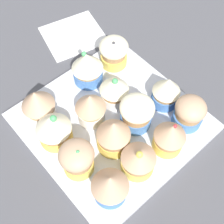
{
  "coord_description": "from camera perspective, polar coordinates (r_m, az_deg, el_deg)",
  "views": [
    {
      "loc": [
        -21.88,
        19.35,
        51.94
      ],
      "look_at": [
        0.0,
        0.0,
        4.2
      ],
      "focal_mm": 48.75,
      "sensor_mm": 36.0,
      "label": 1
    }
  ],
  "objects": [
    {
      "name": "napkin",
      "position": [
        0.75,
        -7.24,
        14.18
      ],
      "size": [
        15.02,
        15.92,
        0.6
      ],
      "primitive_type": "cube",
      "rotation": [
        0.0,
        0.0,
        -0.25
      ],
      "color": "white",
      "rests_on": "ground_plane"
    },
    {
      "name": "cupcake_9",
      "position": [
        0.56,
        -4.03,
        0.91
      ],
      "size": [
        5.76,
        5.76,
        7.42
      ],
      "color": "white",
      "rests_on": "baking_tray"
    },
    {
      "name": "cupcake_5",
      "position": [
        0.58,
        0.43,
        4.27
      ],
      "size": [
        5.68,
        5.68,
        7.35
      ],
      "color": "white",
      "rests_on": "baking_tray"
    },
    {
      "name": "cupcake_6",
      "position": [
        0.61,
        -4.65,
        8.42
      ],
      "size": [
        6.37,
        6.37,
        8.0
      ],
      "color": "#477AC6",
      "rests_on": "baking_tray"
    },
    {
      "name": "cupcake_8",
      "position": [
        0.53,
        0.28,
        -4.23
      ],
      "size": [
        6.02,
        6.02,
        7.93
      ],
      "color": "#EFC651",
      "rests_on": "baking_tray"
    },
    {
      "name": "cupcake_3",
      "position": [
        0.54,
        10.78,
        -4.5
      ],
      "size": [
        5.68,
        5.68,
        7.65
      ],
      "color": "#EFC651",
      "rests_on": "baking_tray"
    },
    {
      "name": "baking_tray",
      "position": [
        0.59,
        -0.0,
        -1.82
      ],
      "size": [
        30.61,
        30.61,
        1.2
      ],
      "color": "silver",
      "rests_on": "ground_plane"
    },
    {
      "name": "cupcake_0",
      "position": [
        0.57,
        14.31,
        -0.03
      ],
      "size": [
        5.75,
        5.75,
        6.61
      ],
      "color": "#477AC6",
      "rests_on": "baking_tray"
    },
    {
      "name": "cupcake_13",
      "position": [
        0.57,
        -13.71,
        1.48
      ],
      "size": [
        6.24,
        6.24,
        7.46
      ],
      "color": "white",
      "rests_on": "baking_tray"
    },
    {
      "name": "cupcake_7",
      "position": [
        0.51,
        4.97,
        -8.75
      ],
      "size": [
        5.98,
        5.98,
        7.29
      ],
      "color": "#EFC651",
      "rests_on": "baking_tray"
    },
    {
      "name": "cupcake_11",
      "position": [
        0.51,
        -6.54,
        -8.68
      ],
      "size": [
        5.97,
        5.97,
        7.28
      ],
      "color": "#EFC651",
      "rests_on": "baking_tray"
    },
    {
      "name": "cupcake_1",
      "position": [
        0.59,
        10.16,
        3.92
      ],
      "size": [
        5.42,
        5.42,
        7.24
      ],
      "color": "#477AC6",
      "rests_on": "baking_tray"
    },
    {
      "name": "cupcake_2",
      "position": [
        0.64,
        0.33,
        11.25
      ],
      "size": [
        6.12,
        6.12,
        6.93
      ],
      "color": "#EFC651",
      "rests_on": "baking_tray"
    },
    {
      "name": "ground_plane",
      "position": [
        0.61,
        -0.0,
        -2.8
      ],
      "size": [
        180.0,
        180.0,
        3.0
      ],
      "primitive_type": "cube",
      "color": "#4C4C51"
    },
    {
      "name": "cupcake_4",
      "position": [
        0.55,
        4.63,
        -0.15
      ],
      "size": [
        6.38,
        6.38,
        6.87
      ],
      "color": "#477AC6",
      "rests_on": "baking_tray"
    },
    {
      "name": "cupcake_10",
      "position": [
        0.49,
        -0.36,
        -13.64
      ],
      "size": [
        6.16,
        6.16,
        7.55
      ],
      "color": "#477AC6",
      "rests_on": "baking_tray"
    },
    {
      "name": "cupcake_12",
      "position": [
        0.54,
        -10.94,
        -2.98
      ],
      "size": [
        6.42,
        6.42,
        7.99
      ],
      "color": "#EFC651",
      "rests_on": "baking_tray"
    }
  ]
}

